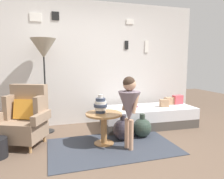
{
  "coord_description": "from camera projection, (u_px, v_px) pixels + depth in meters",
  "views": [
    {
      "loc": [
        -0.94,
        -2.59,
        1.36
      ],
      "look_at": [
        0.15,
        0.95,
        0.85
      ],
      "focal_mm": 33.9,
      "sensor_mm": 36.0,
      "label": 1
    }
  ],
  "objects": [
    {
      "name": "ground_plane",
      "position": [
        122.0,
        160.0,
        2.91
      ],
      "size": [
        12.0,
        12.0,
        0.0
      ],
      "primitive_type": "plane",
      "color": "brown"
    },
    {
      "name": "gallery_wall",
      "position": [
        92.0,
        63.0,
        4.58
      ],
      "size": [
        4.8,
        0.12,
        2.6
      ],
      "color": "silver",
      "rests_on": "ground"
    },
    {
      "name": "rug",
      "position": [
        112.0,
        146.0,
        3.36
      ],
      "size": [
        1.98,
        1.22,
        0.01
      ],
      "primitive_type": "cube",
      "color": "#333842",
      "rests_on": "ground"
    },
    {
      "name": "armchair",
      "position": [
        25.0,
        118.0,
        3.4
      ],
      "size": [
        0.89,
        0.81,
        0.97
      ],
      "color": "tan",
      "rests_on": "ground"
    },
    {
      "name": "daybed",
      "position": [
        148.0,
        116.0,
        4.42
      ],
      "size": [
        1.93,
        0.87,
        0.4
      ],
      "color": "#4C4742",
      "rests_on": "ground"
    },
    {
      "name": "pillow_head",
      "position": [
        178.0,
        100.0,
        4.7
      ],
      "size": [
        0.23,
        0.14,
        0.19
      ],
      "primitive_type": "cube",
      "rotation": [
        0.0,
        0.0,
        0.11
      ],
      "color": "#D64C56",
      "rests_on": "daybed"
    },
    {
      "name": "pillow_mid",
      "position": [
        169.0,
        101.0,
        4.65
      ],
      "size": [
        0.23,
        0.14,
        0.15
      ],
      "primitive_type": "cube",
      "rotation": [
        0.0,
        0.0,
        0.11
      ],
      "color": "tan",
      "rests_on": "daybed"
    },
    {
      "name": "pillow_back",
      "position": [
        164.0,
        103.0,
        4.41
      ],
      "size": [
        0.18,
        0.14,
        0.15
      ],
      "primitive_type": "cube",
      "rotation": [
        0.0,
        0.0,
        -0.14
      ],
      "color": "tan",
      "rests_on": "daybed"
    },
    {
      "name": "side_table",
      "position": [
        104.0,
        122.0,
        3.42
      ],
      "size": [
        0.59,
        0.59,
        0.52
      ],
      "color": "#9E7042",
      "rests_on": "ground"
    },
    {
      "name": "vase_striped",
      "position": [
        101.0,
        105.0,
        3.4
      ],
      "size": [
        0.22,
        0.22,
        0.3
      ],
      "color": "#2D384C",
      "rests_on": "side_table"
    },
    {
      "name": "floor_lamp",
      "position": [
        44.0,
        51.0,
        3.86
      ],
      "size": [
        0.46,
        0.46,
        1.76
      ],
      "color": "black",
      "rests_on": "ground"
    },
    {
      "name": "person_child",
      "position": [
        129.0,
        103.0,
        3.16
      ],
      "size": [
        0.34,
        0.34,
        1.13
      ],
      "color": "tan",
      "rests_on": "ground"
    },
    {
      "name": "book_on_daybed",
      "position": [
        132.0,
        106.0,
        4.4
      ],
      "size": [
        0.22,
        0.16,
        0.03
      ],
      "primitive_type": "cube",
      "rotation": [
        0.0,
        0.0,
        -0.01
      ],
      "color": "#924F75",
      "rests_on": "daybed"
    },
    {
      "name": "demijohn_near",
      "position": [
        123.0,
        129.0,
        3.64
      ],
      "size": [
        0.36,
        0.36,
        0.44
      ],
      "color": "#332D38",
      "rests_on": "ground"
    },
    {
      "name": "demijohn_far",
      "position": [
        142.0,
        127.0,
        3.77
      ],
      "size": [
        0.34,
        0.34,
        0.42
      ],
      "color": "#2D3D33",
      "rests_on": "ground"
    }
  ]
}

